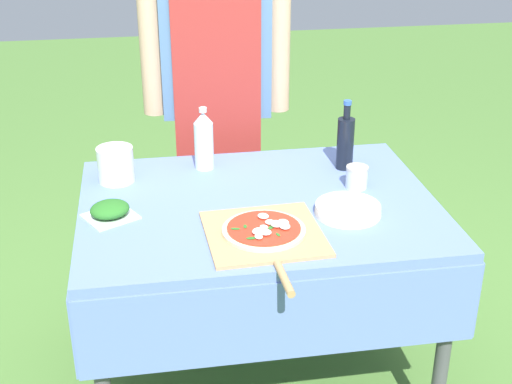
{
  "coord_description": "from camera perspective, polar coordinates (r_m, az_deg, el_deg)",
  "views": [
    {
      "loc": [
        -0.38,
        -2.22,
        1.89
      ],
      "look_at": [
        -0.01,
        0.0,
        0.82
      ],
      "focal_mm": 50.0,
      "sensor_mm": 36.0,
      "label": 1
    }
  ],
  "objects": [
    {
      "name": "pizza_on_peel",
      "position": [
        2.28,
        0.71,
        -3.3
      ],
      "size": [
        0.38,
        0.55,
        0.05
      ],
      "rotation": [
        0.0,
        0.0,
        0.04
      ],
      "color": "tan",
      "rests_on": "prep_table"
    },
    {
      "name": "ground_plane",
      "position": [
        2.94,
        0.19,
        -14.53
      ],
      "size": [
        12.0,
        12.0,
        0.0
      ],
      "primitive_type": "plane",
      "color": "#517F38"
    },
    {
      "name": "sauce_jar",
      "position": [
        2.63,
        8.06,
        1.09
      ],
      "size": [
        0.08,
        0.08,
        0.08
      ],
      "color": "silver",
      "rests_on": "prep_table"
    },
    {
      "name": "herb_container",
      "position": [
        2.44,
        -11.61,
        -1.44
      ],
      "size": [
        0.21,
        0.2,
        0.06
      ],
      "rotation": [
        0.0,
        0.0,
        0.5
      ],
      "color": "silver",
      "rests_on": "prep_table"
    },
    {
      "name": "plate_stack",
      "position": [
        2.44,
        7.36,
        -1.4
      ],
      "size": [
        0.23,
        0.23,
        0.03
      ],
      "color": "white",
      "rests_on": "prep_table"
    },
    {
      "name": "water_bottle",
      "position": [
        2.75,
        -4.2,
        4.16
      ],
      "size": [
        0.07,
        0.07,
        0.25
      ],
      "color": "silver",
      "rests_on": "prep_table"
    },
    {
      "name": "mixing_tub",
      "position": [
        2.7,
        -11.17,
        2.17
      ],
      "size": [
        0.14,
        0.14,
        0.13
      ],
      "primitive_type": "cylinder",
      "color": "silver",
      "rests_on": "prep_table"
    },
    {
      "name": "prep_table",
      "position": [
        2.55,
        0.21,
        -2.71
      ],
      "size": [
        1.27,
        0.95,
        0.78
      ],
      "color": "#607AB7",
      "rests_on": "ground"
    },
    {
      "name": "person_cook",
      "position": [
        3.13,
        -3.2,
        9.06
      ],
      "size": [
        0.64,
        0.24,
        1.7
      ],
      "rotation": [
        0.0,
        0.0,
        3.07
      ],
      "color": "#4C4C51",
      "rests_on": "ground"
    },
    {
      "name": "oil_bottle",
      "position": [
        2.76,
        7.16,
        4.01
      ],
      "size": [
        0.07,
        0.07,
        0.27
      ],
      "color": "black",
      "rests_on": "prep_table"
    }
  ]
}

